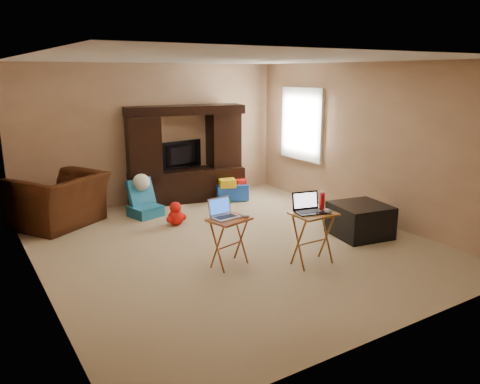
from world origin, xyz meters
TOP-DOWN VIEW (x-y plane):
  - floor at (0.00, 0.00)m, footprint 5.50×5.50m
  - ceiling at (0.00, 0.00)m, footprint 5.50×5.50m
  - wall_back at (0.00, 2.75)m, footprint 5.00×0.00m
  - wall_front at (0.00, -2.75)m, footprint 5.00×0.00m
  - wall_left at (-2.50, 0.00)m, footprint 0.00×5.50m
  - wall_right at (2.50, 0.00)m, footprint 0.00×5.50m
  - window_pane at (2.48, 1.55)m, footprint 0.00×1.20m
  - window_frame at (2.46, 1.55)m, footprint 0.06×1.14m
  - entertainment_center at (0.48, 2.45)m, footprint 2.22×0.92m
  - television at (0.48, 2.54)m, footprint 0.90×0.25m
  - recliner at (-1.85, 2.16)m, footprint 1.64×1.58m
  - child_rocker at (-0.55, 1.90)m, footprint 0.59×0.63m
  - plush_toy at (-0.31, 1.20)m, footprint 0.35×0.29m
  - push_toy at (1.18, 1.96)m, footprint 0.69×0.58m
  - ottoman at (1.77, -0.69)m, footprint 0.85×0.85m
  - tray_table_left at (-0.42, -0.62)m, footprint 0.55×0.48m
  - tray_table_right at (0.49, -1.12)m, footprint 0.52×0.41m
  - laptop_left at (-0.45, -0.59)m, footprint 0.35×0.30m
  - laptop_right at (0.45, -1.10)m, footprint 0.40×0.36m
  - mouse_left at (-0.23, -0.69)m, footprint 0.10×0.14m
  - mouse_right at (0.62, -1.24)m, footprint 0.13×0.16m
  - water_bottle at (0.69, -1.04)m, footprint 0.07×0.07m

SIDE VIEW (x-z plane):
  - floor at x=0.00m, z-range 0.00..0.00m
  - plush_toy at x=-0.31m, z-range 0.00..0.38m
  - push_toy at x=1.18m, z-range 0.00..0.44m
  - ottoman at x=1.77m, z-range 0.00..0.48m
  - tray_table_left at x=-0.42m, z-range 0.00..0.61m
  - child_rocker at x=-0.55m, z-range 0.00..0.62m
  - tray_table_right at x=0.49m, z-range 0.00..0.67m
  - recliner at x=-1.85m, z-range 0.00..0.81m
  - mouse_left at x=-0.23m, z-range 0.61..0.67m
  - mouse_right at x=0.62m, z-range 0.67..0.73m
  - laptop_left at x=-0.45m, z-range 0.61..0.85m
  - water_bottle at x=0.69m, z-range 0.67..0.88m
  - laptop_right at x=0.45m, z-range 0.67..0.91m
  - television at x=0.48m, z-range 0.59..1.10m
  - entertainment_center at x=0.48m, z-range 0.00..1.76m
  - wall_back at x=0.00m, z-range -1.25..3.75m
  - wall_front at x=0.00m, z-range -1.25..3.75m
  - wall_left at x=-2.50m, z-range -1.50..4.00m
  - wall_right at x=2.50m, z-range -1.50..4.00m
  - window_pane at x=2.48m, z-range 0.80..2.00m
  - window_frame at x=2.46m, z-range 0.73..2.07m
  - ceiling at x=0.00m, z-range 2.50..2.50m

